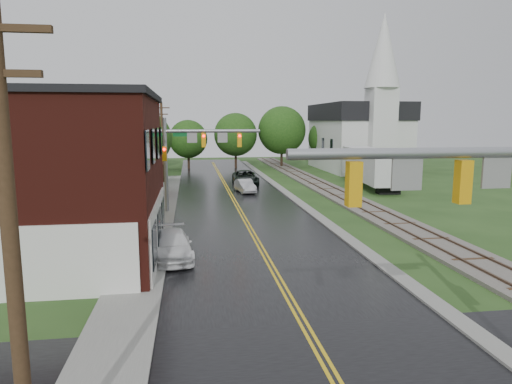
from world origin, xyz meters
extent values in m
cube|color=black|center=(0.00, 30.00, 0.00)|extent=(10.00, 90.00, 0.02)
cube|color=gray|center=(5.40, 35.00, 0.00)|extent=(0.80, 70.00, 0.12)
cube|color=gray|center=(-6.20, 25.00, 0.00)|extent=(2.40, 50.00, 0.12)
cube|color=#49160F|center=(-12.50, 15.00, 4.00)|extent=(14.00, 10.00, 8.00)
cube|color=silver|center=(-5.45, 15.00, 1.50)|extent=(0.10, 9.50, 3.00)
cube|color=tan|center=(-11.00, 26.00, 3.20)|extent=(8.00, 7.00, 6.40)
cube|color=#3F0F0C|center=(-10.00, 35.00, 2.20)|extent=(7.00, 6.00, 4.40)
cube|color=silver|center=(20.00, 55.00, 3.50)|extent=(10.00, 16.00, 7.00)
cube|color=black|center=(20.00, 55.00, 8.20)|extent=(10.40, 16.40, 2.40)
cube|color=silver|center=(20.00, 47.00, 5.50)|extent=(3.20, 3.20, 11.00)
cone|color=silver|center=(20.00, 47.00, 15.50)|extent=(4.40, 4.40, 9.00)
cube|color=#59544C|center=(10.00, 35.00, 0.10)|extent=(3.20, 80.00, 0.20)
cube|color=#4C3828|center=(9.28, 35.00, 0.24)|extent=(0.10, 80.00, 0.12)
cube|color=#4C3828|center=(10.72, 35.00, 0.24)|extent=(0.10, 80.00, 0.12)
cylinder|color=gray|center=(2.00, 2.00, 6.20)|extent=(7.20, 0.26, 0.26)
cube|color=orange|center=(2.72, 2.00, 5.50)|extent=(0.32, 0.30, 1.05)
cube|color=orange|center=(-0.02, 2.00, 5.50)|extent=(0.32, 0.30, 1.05)
cube|color=gray|center=(3.58, 2.00, 5.70)|extent=(0.75, 0.06, 0.75)
cube|color=gray|center=(1.28, 2.00, 5.70)|extent=(0.75, 0.06, 0.75)
cylinder|color=gray|center=(-5.60, 27.00, 3.60)|extent=(0.28, 0.28, 7.20)
cylinder|color=gray|center=(-2.00, 27.00, 6.20)|extent=(7.20, 0.26, 0.26)
cube|color=orange|center=(-2.72, 27.00, 5.50)|extent=(0.32, 0.30, 1.05)
cube|color=orange|center=(0.02, 27.00, 5.50)|extent=(0.32, 0.30, 1.05)
cube|color=gray|center=(-3.58, 27.00, 5.70)|extent=(0.75, 0.06, 0.75)
cube|color=gray|center=(-1.28, 27.00, 5.70)|extent=(0.75, 0.06, 0.75)
cube|color=#0C5926|center=(-4.30, 27.00, 5.95)|extent=(1.40, 0.04, 0.30)
sphere|color=#FF0C0C|center=(-2.72, 26.82, 5.83)|extent=(0.20, 0.20, 0.20)
cylinder|color=#382616|center=(-6.80, 0.00, 4.50)|extent=(0.28, 0.28, 9.00)
cylinder|color=#382616|center=(-6.80, 22.00, 4.50)|extent=(0.28, 0.28, 9.00)
cube|color=#382616|center=(-6.80, 22.00, 8.40)|extent=(1.80, 0.12, 0.12)
cube|color=#382616|center=(-6.80, 22.00, 7.70)|extent=(1.40, 0.12, 0.12)
cylinder|color=#382616|center=(-6.80, 44.00, 4.50)|extent=(0.28, 0.28, 9.00)
cube|color=#382616|center=(-6.80, 44.00, 8.40)|extent=(1.80, 0.12, 0.12)
cube|color=#382616|center=(-6.80, 44.00, 7.70)|extent=(1.40, 0.12, 0.12)
cylinder|color=black|center=(-18.00, 32.00, 1.71)|extent=(0.36, 0.36, 3.42)
sphere|color=#1C4112|center=(-18.00, 32.00, 5.89)|extent=(7.60, 7.60, 7.60)
sphere|color=#1C4112|center=(-17.40, 31.60, 5.23)|extent=(5.32, 5.32, 5.32)
cylinder|color=black|center=(-14.00, 40.00, 1.35)|extent=(0.36, 0.36, 2.70)
sphere|color=#1C4112|center=(-14.00, 40.00, 4.65)|extent=(6.00, 6.00, 6.00)
sphere|color=#1C4112|center=(-13.40, 39.60, 4.12)|extent=(4.20, 4.20, 4.20)
cylinder|color=black|center=(-9.00, 46.00, 1.44)|extent=(0.36, 0.36, 2.88)
sphere|color=#1C4112|center=(-9.00, 46.00, 4.96)|extent=(6.40, 6.40, 6.40)
sphere|color=#1C4112|center=(-8.40, 45.60, 4.40)|extent=(4.48, 4.48, 4.48)
imported|color=black|center=(2.15, 41.07, 0.79)|extent=(2.77, 5.76, 1.58)
imported|color=#AEAEB3|center=(1.51, 35.91, 0.65)|extent=(1.89, 4.07, 1.29)
imported|color=white|center=(-4.76, 14.83, 0.68)|extent=(2.37, 4.86, 1.36)
cube|color=black|center=(15.08, 33.17, 0.40)|extent=(2.20, 1.40, 0.80)
cylinder|color=gray|center=(15.08, 41.21, 0.40)|extent=(0.16, 0.16, 0.80)
cube|color=silver|center=(15.08, 37.99, 2.41)|extent=(4.04, 13.08, 3.22)
camera|label=1|loc=(-3.75, -8.02, 6.94)|focal=32.00mm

